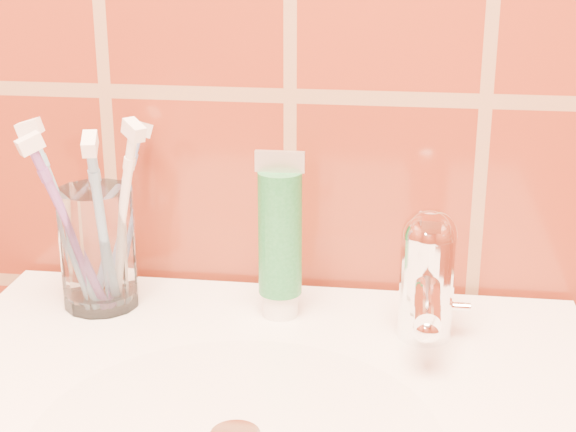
# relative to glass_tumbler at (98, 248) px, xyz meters

# --- Properties ---
(glass_tumbler) EXTENTS (0.09, 0.09, 0.12)m
(glass_tumbler) POSITION_rel_glass_tumbler_xyz_m (0.00, 0.00, 0.00)
(glass_tumbler) COLOR white
(glass_tumbler) RESTS_ON pedestal_sink
(toothpaste_tube) EXTENTS (0.04, 0.04, 0.16)m
(toothpaste_tube) POSITION_rel_glass_tumbler_xyz_m (0.17, 0.00, 0.02)
(toothpaste_tube) COLOR white
(toothpaste_tube) RESTS_ON pedestal_sink
(faucet) EXTENTS (0.05, 0.11, 0.12)m
(faucet) POSITION_rel_glass_tumbler_xyz_m (0.31, -0.03, 0.01)
(faucet) COLOR white
(faucet) RESTS_ON pedestal_sink
(toothbrush_0) EXTENTS (0.14, 0.14, 0.21)m
(toothbrush_0) POSITION_rel_glass_tumbler_xyz_m (0.03, -0.01, 0.04)
(toothbrush_0) COLOR white
(toothbrush_0) RESTS_ON glass_tumbler
(toothbrush_1) EXTENTS (0.13, 0.14, 0.19)m
(toothbrush_1) POSITION_rel_glass_tumbler_xyz_m (0.01, 0.03, 0.03)
(toothbrush_1) COLOR #7592D1
(toothbrush_1) RESTS_ON glass_tumbler
(toothbrush_2) EXTENTS (0.08, 0.08, 0.19)m
(toothbrush_2) POSITION_rel_glass_tumbler_xyz_m (-0.03, -0.01, 0.03)
(toothbrush_2) COLOR #79B3D7
(toothbrush_2) RESTS_ON glass_tumbler
(toothbrush_3) EXTENTS (0.08, 0.17, 0.21)m
(toothbrush_3) POSITION_rel_glass_tumbler_xyz_m (0.02, -0.03, 0.03)
(toothbrush_3) COLOR #6D9BC1
(toothbrush_3) RESTS_ON glass_tumbler
(toothbrush_4) EXTENTS (0.13, 0.13, 0.19)m
(toothbrush_4) POSITION_rel_glass_tumbler_xyz_m (-0.02, -0.03, 0.03)
(toothbrush_4) COLOR #77489A
(toothbrush_4) RESTS_ON glass_tumbler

